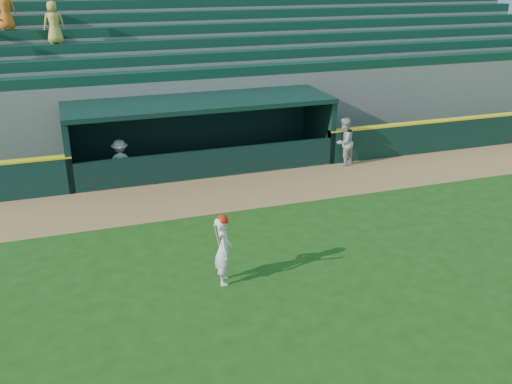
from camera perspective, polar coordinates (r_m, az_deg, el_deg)
ground at (r=14.19m, az=2.09°, el=-7.16°), size 120.00×120.00×0.00m
warning_track at (r=18.41m, az=-3.30°, el=-0.14°), size 40.00×3.00×0.01m
field_wall_right at (r=25.46m, az=23.27°, el=5.75°), size 15.50×0.30×1.20m
wall_stripe_right at (r=25.31m, az=23.48°, el=7.11°), size 15.50×0.32×0.06m
dugout_player_front at (r=21.02m, az=8.80°, el=4.98°), size 1.08×1.03×1.77m
dugout_player_inside at (r=19.53m, az=-13.38°, el=2.95°), size 1.02×0.64×1.52m
dugout at (r=20.84m, az=-5.71°, el=6.35°), size 9.40×2.80×2.46m
stands at (r=24.98m, az=-8.30°, el=11.24°), size 34.50×6.25×7.53m
batter_at_plate at (r=13.03m, az=-3.31°, el=-5.71°), size 0.57×0.79×1.72m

